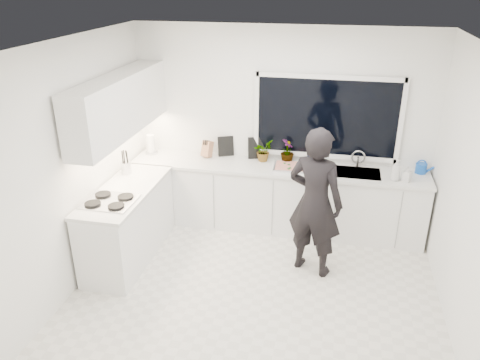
# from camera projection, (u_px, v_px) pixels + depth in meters

# --- Properties ---
(floor) EXTENTS (4.00, 3.50, 0.02)m
(floor) POSITION_uv_depth(u_px,v_px,m) (256.00, 289.00, 5.31)
(floor) COLOR beige
(floor) RESTS_ON ground
(wall_back) EXTENTS (4.00, 0.02, 2.70)m
(wall_back) POSITION_uv_depth(u_px,v_px,m) (281.00, 128.00, 6.33)
(wall_back) COLOR white
(wall_back) RESTS_ON ground
(wall_left) EXTENTS (0.02, 3.50, 2.70)m
(wall_left) POSITION_uv_depth(u_px,v_px,m) (78.00, 164.00, 5.14)
(wall_left) COLOR white
(wall_left) RESTS_ON ground
(wall_right) EXTENTS (0.02, 3.50, 2.70)m
(wall_right) POSITION_uv_depth(u_px,v_px,m) (470.00, 198.00, 4.37)
(wall_right) COLOR white
(wall_right) RESTS_ON ground
(ceiling) EXTENTS (4.00, 3.50, 0.02)m
(ceiling) POSITION_uv_depth(u_px,v_px,m) (260.00, 42.00, 4.20)
(ceiling) COLOR white
(ceiling) RESTS_ON wall_back
(window) EXTENTS (1.80, 0.02, 1.00)m
(window) POSITION_uv_depth(u_px,v_px,m) (327.00, 117.00, 6.10)
(window) COLOR black
(window) RESTS_ON wall_back
(base_cabinets_back) EXTENTS (3.92, 0.58, 0.88)m
(base_cabinets_back) POSITION_uv_depth(u_px,v_px,m) (276.00, 198.00, 6.42)
(base_cabinets_back) COLOR white
(base_cabinets_back) RESTS_ON floor
(base_cabinets_left) EXTENTS (0.58, 1.60, 0.88)m
(base_cabinets_left) POSITION_uv_depth(u_px,v_px,m) (129.00, 224.00, 5.76)
(base_cabinets_left) COLOR white
(base_cabinets_left) RESTS_ON floor
(countertop_back) EXTENTS (3.94, 0.62, 0.04)m
(countertop_back) POSITION_uv_depth(u_px,v_px,m) (277.00, 168.00, 6.22)
(countertop_back) COLOR silver
(countertop_back) RESTS_ON base_cabinets_back
(countertop_left) EXTENTS (0.62, 1.60, 0.04)m
(countertop_left) POSITION_uv_depth(u_px,v_px,m) (125.00, 191.00, 5.57)
(countertop_left) COLOR silver
(countertop_left) RESTS_ON base_cabinets_left
(upper_cabinets) EXTENTS (0.34, 2.10, 0.70)m
(upper_cabinets) POSITION_uv_depth(u_px,v_px,m) (120.00, 105.00, 5.52)
(upper_cabinets) COLOR white
(upper_cabinets) RESTS_ON wall_left
(sink) EXTENTS (0.58, 0.42, 0.14)m
(sink) POSITION_uv_depth(u_px,v_px,m) (357.00, 176.00, 6.04)
(sink) COLOR silver
(sink) RESTS_ON countertop_back
(faucet) EXTENTS (0.03, 0.03, 0.22)m
(faucet) POSITION_uv_depth(u_px,v_px,m) (358.00, 159.00, 6.16)
(faucet) COLOR silver
(faucet) RESTS_ON countertop_back
(stovetop) EXTENTS (0.56, 0.48, 0.03)m
(stovetop) POSITION_uv_depth(u_px,v_px,m) (109.00, 201.00, 5.25)
(stovetop) COLOR black
(stovetop) RESTS_ON countertop_left
(person) EXTENTS (0.76, 0.62, 1.79)m
(person) POSITION_uv_depth(u_px,v_px,m) (315.00, 203.00, 5.30)
(person) COLOR black
(person) RESTS_ON floor
(pizza_tray) EXTENTS (0.50, 0.38, 0.03)m
(pizza_tray) POSITION_uv_depth(u_px,v_px,m) (292.00, 167.00, 6.15)
(pizza_tray) COLOR silver
(pizza_tray) RESTS_ON countertop_back
(pizza) EXTENTS (0.46, 0.34, 0.01)m
(pizza) POSITION_uv_depth(u_px,v_px,m) (292.00, 166.00, 6.14)
(pizza) COLOR red
(pizza) RESTS_ON pizza_tray
(watering_can) EXTENTS (0.16, 0.16, 0.13)m
(watering_can) POSITION_uv_depth(u_px,v_px,m) (421.00, 168.00, 5.99)
(watering_can) COLOR #134EB5
(watering_can) RESTS_ON countertop_back
(paper_towel_roll) EXTENTS (0.13, 0.13, 0.26)m
(paper_towel_roll) POSITION_uv_depth(u_px,v_px,m) (151.00, 145.00, 6.61)
(paper_towel_roll) COLOR white
(paper_towel_roll) RESTS_ON countertop_back
(knife_block) EXTENTS (0.16, 0.14, 0.22)m
(knife_block) POSITION_uv_depth(u_px,v_px,m) (207.00, 149.00, 6.50)
(knife_block) COLOR #A17D4B
(knife_block) RESTS_ON countertop_back
(utensil_crock) EXTENTS (0.16, 0.16, 0.16)m
(utensil_crock) POSITION_uv_depth(u_px,v_px,m) (126.00, 168.00, 5.97)
(utensil_crock) COLOR #B4B4B9
(utensil_crock) RESTS_ON countertop_left
(picture_frame_large) EXTENTS (0.21, 0.11, 0.28)m
(picture_frame_large) POSITION_uv_depth(u_px,v_px,m) (226.00, 146.00, 6.53)
(picture_frame_large) COLOR black
(picture_frame_large) RESTS_ON countertop_back
(picture_frame_small) EXTENTS (0.24, 0.10, 0.30)m
(picture_frame_small) POSITION_uv_depth(u_px,v_px,m) (257.00, 148.00, 6.44)
(picture_frame_small) COLOR black
(picture_frame_small) RESTS_ON countertop_back
(herb_plants) EXTENTS (0.89, 0.31, 0.32)m
(herb_plants) POSITION_uv_depth(u_px,v_px,m) (279.00, 152.00, 6.30)
(herb_plants) COLOR #26662D
(herb_plants) RESTS_ON countertop_back
(soap_bottles) EXTENTS (0.27, 0.15, 0.27)m
(soap_bottles) POSITION_uv_depth(u_px,v_px,m) (400.00, 171.00, 5.74)
(soap_bottles) COLOR #D8BF66
(soap_bottles) RESTS_ON countertop_back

